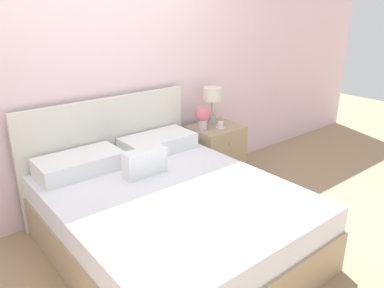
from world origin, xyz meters
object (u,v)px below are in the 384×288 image
(bed, at_px, (166,213))
(teacup, at_px, (220,125))
(table_lamp, at_px, (212,98))
(nightstand, at_px, (215,153))
(flower_vase, at_px, (203,116))

(bed, bearing_deg, teacup, 27.69)
(table_lamp, bearing_deg, teacup, -99.93)
(bed, bearing_deg, table_lamp, 33.32)
(table_lamp, distance_m, teacup, 0.30)
(bed, xyz_separation_m, nightstand, (1.10, 0.65, 0.02))
(bed, distance_m, nightstand, 1.28)
(bed, relative_size, nightstand, 3.24)
(nightstand, distance_m, table_lamp, 0.58)
(flower_vase, bearing_deg, table_lamp, 23.46)
(nightstand, relative_size, teacup, 6.14)
(flower_vase, bearing_deg, teacup, -25.89)
(table_lamp, xyz_separation_m, flower_vase, (-0.20, -0.08, -0.14))
(bed, relative_size, teacup, 19.93)
(bed, bearing_deg, nightstand, 30.54)
(table_lamp, relative_size, teacup, 4.00)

